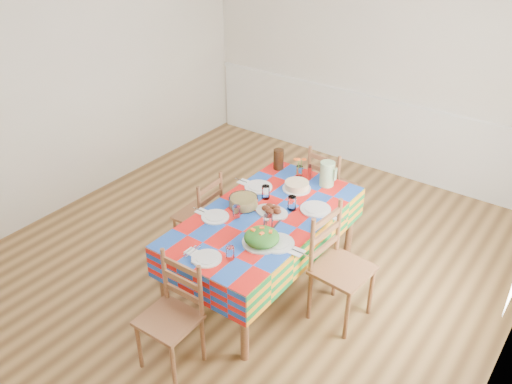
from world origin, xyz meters
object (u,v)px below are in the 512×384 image
(chair_near, at_px, (173,316))
(chair_right, at_px, (338,267))
(chair_left, at_px, (201,216))
(green_pitcher, at_px, (327,174))
(chair_far, at_px, (329,187))
(meat_platter, at_px, (272,210))
(dining_table, at_px, (264,223))
(tea_pitcher, at_px, (279,159))

(chair_near, distance_m, chair_right, 1.36)
(chair_right, bearing_deg, chair_left, 94.41)
(green_pitcher, relative_size, chair_far, 0.26)
(meat_platter, xyz_separation_m, chair_left, (-0.75, -0.06, -0.31))
(dining_table, height_order, green_pitcher, green_pitcher)
(green_pitcher, relative_size, tea_pitcher, 1.16)
(dining_table, height_order, meat_platter, meat_platter)
(green_pitcher, xyz_separation_m, tea_pitcher, (-0.54, 0.00, -0.02))
(chair_far, height_order, chair_left, chair_far)
(chair_near, relative_size, chair_left, 1.05)
(chair_near, xyz_separation_m, chair_right, (0.72, 1.15, 0.04))
(chair_right, bearing_deg, chair_far, 36.71)
(dining_table, distance_m, chair_left, 0.76)
(tea_pitcher, bearing_deg, green_pitcher, -0.48)
(meat_platter, bearing_deg, dining_table, -112.82)
(chair_right, bearing_deg, dining_table, 94.61)
(tea_pitcher, xyz_separation_m, chair_far, (0.37, 0.39, -0.37))
(tea_pitcher, distance_m, chair_near, 1.97)
(green_pitcher, xyz_separation_m, chair_near, (-0.17, -1.90, -0.38))
(chair_far, bearing_deg, chair_near, 93.99)
(tea_pitcher, relative_size, chair_far, 0.22)
(meat_platter, bearing_deg, tea_pitcher, 119.82)
(meat_platter, distance_m, tea_pitcher, 0.80)
(chair_left, bearing_deg, tea_pitcher, 152.33)
(green_pitcher, height_order, chair_right, chair_right)
(chair_right, bearing_deg, green_pitcher, 40.70)
(dining_table, xyz_separation_m, chair_right, (0.72, 0.00, -0.15))
(meat_platter, height_order, chair_near, chair_near)
(dining_table, distance_m, tea_pitcher, 0.86)
(meat_platter, distance_m, chair_near, 1.25)
(chair_near, distance_m, chair_left, 1.36)
(tea_pitcher, height_order, chair_far, tea_pitcher)
(dining_table, bearing_deg, green_pitcher, 77.34)
(meat_platter, bearing_deg, chair_left, -175.11)
(meat_platter, bearing_deg, chair_far, 91.63)
(meat_platter, distance_m, chair_right, 0.74)
(tea_pitcher, bearing_deg, chair_far, 46.70)
(green_pitcher, height_order, chair_left, green_pitcher)
(dining_table, xyz_separation_m, chair_left, (-0.73, 0.00, -0.21))
(meat_platter, xyz_separation_m, chair_right, (0.69, -0.06, -0.25))
(meat_platter, distance_m, chair_left, 0.82)
(dining_table, xyz_separation_m, tea_pitcher, (-0.37, 0.76, 0.18))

